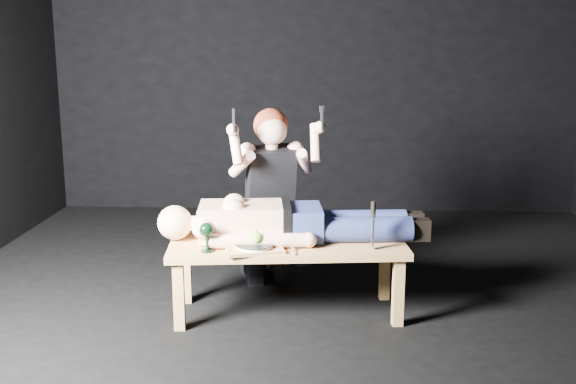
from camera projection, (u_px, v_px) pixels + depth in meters
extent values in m
plane|color=black|center=(309.00, 304.00, 4.35)|extent=(5.00, 5.00, 0.00)
plane|color=black|center=(315.00, 55.00, 6.46)|extent=(5.00, 0.00, 5.00)
cube|color=tan|center=(288.00, 278.00, 4.15)|extent=(1.45, 0.66, 0.45)
cube|color=#AE8452|center=(254.00, 249.00, 3.95)|extent=(0.37, 0.31, 0.02)
cylinder|color=white|center=(254.00, 246.00, 3.95)|extent=(0.26, 0.26, 0.02)
sphere|color=#459B23|center=(257.00, 238.00, 3.95)|extent=(0.07, 0.07, 0.07)
cube|color=#B2B2B7|center=(228.00, 252.00, 3.92)|extent=(0.02, 0.15, 0.01)
cube|color=#B2B2B7|center=(295.00, 251.00, 3.93)|extent=(0.02, 0.15, 0.01)
cube|color=#B2B2B7|center=(286.00, 247.00, 4.01)|extent=(0.14, 0.08, 0.01)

